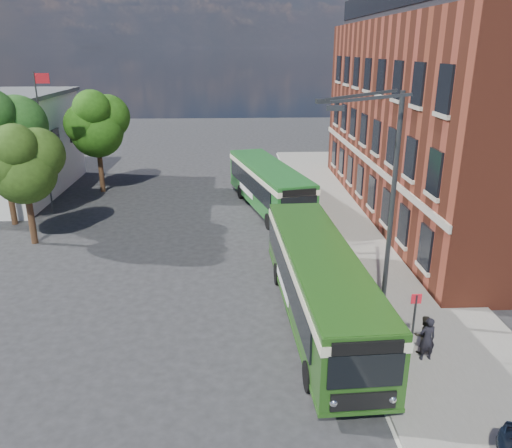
{
  "coord_description": "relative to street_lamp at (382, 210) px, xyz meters",
  "views": [
    {
      "loc": [
        -0.48,
        -18.94,
        10.34
      ],
      "look_at": [
        0.55,
        4.03,
        2.2
      ],
      "focal_mm": 35.0,
      "sensor_mm": 36.0,
      "label": 1
    }
  ],
  "objects": [
    {
      "name": "tree_right",
      "position": [
        -15.27,
        20.16,
        0.37
      ],
      "size": [
        4.51,
        4.29,
        7.61
      ],
      "color": "#362213",
      "rests_on": "ground"
    },
    {
      "name": "tree_left",
      "position": [
        -16.5,
        9.56,
        -0.22
      ],
      "size": [
        3.99,
        3.8,
        6.75
      ],
      "color": "#362213",
      "rests_on": "ground"
    },
    {
      "name": "bus_front",
      "position": [
        -2.06,
        0.62,
        -2.96
      ],
      "size": [
        3.12,
        12.54,
        3.02
      ],
      "color": "#224D16",
      "rests_on": "ground"
    },
    {
      "name": "pedestrian_b",
      "position": [
        1.21,
        -2.08,
        -3.92
      ],
      "size": [
        0.75,
        0.61,
        1.44
      ],
      "primitive_type": "imported",
      "rotation": [
        0.0,
        0.0,
        3.24
      ],
      "color": "#28251D",
      "rests_on": "pavement"
    },
    {
      "name": "pavement",
      "position": [
        2.16,
        10.0,
        -4.72
      ],
      "size": [
        6.0,
        48.0,
        0.15
      ],
      "primitive_type": "cube",
      "color": "gray",
      "rests_on": "ground"
    },
    {
      "name": "brick_office",
      "position": [
        9.16,
        14.0,
        2.18
      ],
      "size": [
        12.1,
        26.0,
        14.2
      ],
      "color": "maroon",
      "rests_on": "ground"
    },
    {
      "name": "kerb_line",
      "position": [
        -0.89,
        10.0,
        -4.79
      ],
      "size": [
        0.12,
        48.0,
        0.01
      ],
      "primitive_type": "cube",
      "color": "beige",
      "rests_on": "ground"
    },
    {
      "name": "flagpole",
      "position": [
        -17.29,
        15.0,
        0.15
      ],
      "size": [
        0.95,
        0.1,
        9.0
      ],
      "color": "#333638",
      "rests_on": "ground"
    },
    {
      "name": "tree_mid",
      "position": [
        -18.92,
        12.86,
        0.81
      ],
      "size": [
        4.89,
        4.65,
        8.26
      ],
      "color": "#362213",
      "rests_on": "ground"
    },
    {
      "name": "bus_rear",
      "position": [
        -3.04,
        15.31,
        -2.96
      ],
      "size": [
        5.18,
        11.76,
        3.02
      ],
      "color": "#206424",
      "rests_on": "ground"
    },
    {
      "name": "pedestrian_a",
      "position": [
        1.19,
        -2.48,
        -3.83
      ],
      "size": [
        0.63,
        0.46,
        1.61
      ],
      "primitive_type": "imported",
      "rotation": [
        0.0,
        0.0,
        3.28
      ],
      "color": "black",
      "rests_on": "pavement"
    },
    {
      "name": "bus_stop_sign",
      "position": [
        0.76,
        -2.2,
        -3.28
      ],
      "size": [
        0.35,
        0.08,
        2.52
      ],
      "color": "#333638",
      "rests_on": "ground"
    },
    {
      "name": "street_lamp",
      "position": [
        0.0,
        0.0,
        0.0
      ],
      "size": [
        2.96,
        2.38,
        9.0
      ],
      "color": "#333638",
      "rests_on": "ground"
    },
    {
      "name": "ground",
      "position": [
        -4.84,
        2.0,
        -4.79
      ],
      "size": [
        120.0,
        120.0,
        0.0
      ],
      "primitive_type": "plane",
      "color": "#252528",
      "rests_on": "ground"
    }
  ]
}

